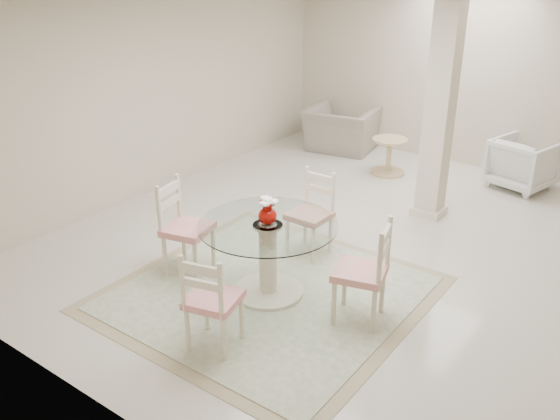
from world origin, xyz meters
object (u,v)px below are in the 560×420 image
Objects in this scene: armchair_white at (522,164)px; dining_chair_south at (209,295)px; side_table at (389,158)px; dining_chair_north at (313,207)px; column at (440,113)px; dining_table at (268,259)px; recliner_taupe at (341,129)px; dining_chair_east at (369,265)px; red_vase at (268,211)px; dining_chair_west at (181,221)px.

dining_chair_south is at bearing 94.09° from armchair_white.
side_table is at bearing -95.57° from dining_chair_south.
column is at bearing 70.84° from dining_chair_north.
dining_chair_south is (0.29, -2.01, -0.00)m from dining_chair_north.
recliner_taupe is (-1.81, 4.42, -0.03)m from dining_table.
dining_chair_east is at bearing 114.33° from recliner_taupe.
dining_chair_north is (-0.65, -1.79, -0.79)m from column.
column is 2.06m from dining_chair_north.
dining_chair_east is at bearing 102.43° from armchair_white.
dining_chair_east is 1.00× the size of recliner_taupe.
red_vase is 0.24× the size of recliner_taupe.
column is at bearing 79.69° from dining_table.
recliner_taupe is at bearing -3.11° from dining_chair_west.
dining_chair_west is 5.11m from armchair_white.
column is at bearing 175.67° from dining_chair_east.
dining_chair_north is at bearing -109.89° from column.
recliner_taupe is at bearing 154.38° from side_table.
dining_chair_north is 1.46m from dining_chair_west.
dining_chair_south is at bearing -51.36° from dining_chair_east.
dining_chair_west is 1.41× the size of armchair_white.
dining_chair_west is (-2.02, -0.31, 0.00)m from dining_chair_east.
dining_chair_south is (0.16, -1.01, -0.36)m from red_vase.
recliner_taupe is 1.40× the size of armchair_white.
dining_chair_west is 1.44m from dining_chair_south.
dining_chair_south is 4.92m from side_table.
dining_chair_west is (-0.87, -1.16, 0.04)m from dining_chair_north.
recliner_taupe is at bearing 15.35° from armchair_white.
dining_table is at bearing 103.11° from recliner_taupe.
side_table is (-0.47, 2.84, -0.30)m from dining_chair_north.
dining_chair_south is at bearing -81.23° from red_vase.
column reaches higher than dining_chair_east.
dining_chair_west is at bearing 79.28° from armchair_white.
dining_chair_west reaches higher than red_vase.
side_table is at bearing 136.73° from column.
column reaches higher than red_vase.
dining_table is 4.78m from recliner_taupe.
armchair_white is at bearing -115.23° from dining_chair_south.
red_vase is at bearing -100.29° from column.
dining_table is at bearing 89.86° from armchair_white.
armchair_white is 1.43× the size of side_table.
dining_chair_south is 0.94× the size of recliner_taupe.
dining_table is 1.27× the size of dining_chair_north.
dining_chair_north is (-0.14, 1.01, -0.35)m from red_vase.
dining_chair_north reaches higher than side_table.
column is at bearing 82.55° from armchair_white.
red_vase is 4.81m from recliner_taupe.
dining_table is 1.19× the size of dining_chair_west.
red_vase is 4.64m from armchair_white.
dining_chair_west reaches higher than armchair_white.
dining_chair_west is (-1.52, -2.95, -0.76)m from column.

